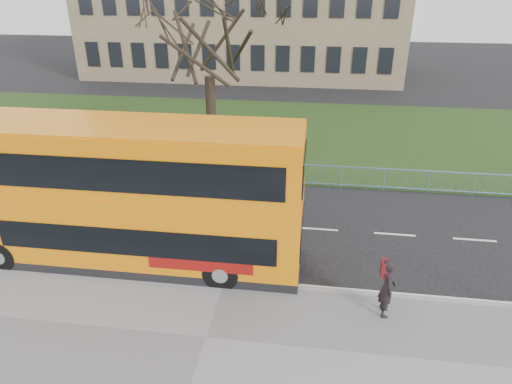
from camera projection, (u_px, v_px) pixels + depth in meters
ground at (233, 258)px, 16.43m from camera, size 120.00×120.00×0.00m
kerb at (224, 283)px, 15.02m from camera, size 80.00×0.20×0.14m
grass_verge at (274, 133)px, 29.17m from camera, size 80.00×15.40×0.08m
guard_railing at (258, 172)px, 22.08m from camera, size 40.00×0.12×1.10m
bare_tree at (209, 60)px, 23.47m from camera, size 7.18×7.18×10.25m
yellow_bus at (126, 192)px, 15.25m from camera, size 11.85×2.87×4.96m
pedestrian at (387, 288)px, 13.19m from camera, size 0.46×0.69×1.87m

